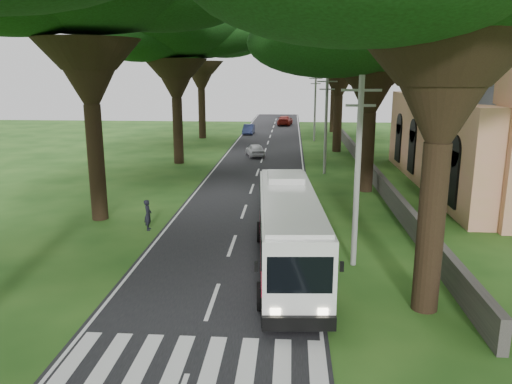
{
  "coord_description": "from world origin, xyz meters",
  "views": [
    {
      "loc": [
        2.75,
        -14.47,
        8.09
      ],
      "look_at": [
        1.01,
        9.98,
        2.2
      ],
      "focal_mm": 35.0,
      "sensor_mm": 36.0,
      "label": 1
    }
  ],
  "objects_px": {
    "church": "(510,119)",
    "pole_mid": "(326,122)",
    "coach_bus": "(289,229)",
    "distant_car_a": "(255,150)",
    "pole_far": "(315,106)",
    "distant_car_b": "(249,129)",
    "pedestrian": "(148,215)",
    "pole_near": "(358,170)",
    "distant_car_c": "(285,120)"
  },
  "relations": [
    {
      "from": "pole_near",
      "to": "distant_car_c",
      "type": "distance_m",
      "value": 58.64
    },
    {
      "from": "church",
      "to": "pole_mid",
      "type": "xyz_separation_m",
      "value": [
        -12.36,
        4.45,
        -0.73
      ]
    },
    {
      "from": "pole_near",
      "to": "pole_mid",
      "type": "bearing_deg",
      "value": 90.0
    },
    {
      "from": "pole_near",
      "to": "distant_car_c",
      "type": "height_order",
      "value": "pole_near"
    },
    {
      "from": "pole_near",
      "to": "pedestrian",
      "type": "bearing_deg",
      "value": 157.63
    },
    {
      "from": "pole_far",
      "to": "distant_car_b",
      "type": "bearing_deg",
      "value": 143.39
    },
    {
      "from": "distant_car_b",
      "to": "distant_car_a",
      "type": "bearing_deg",
      "value": -82.13
    },
    {
      "from": "pole_far",
      "to": "coach_bus",
      "type": "xyz_separation_m",
      "value": [
        -2.8,
        -40.67,
        -2.42
      ]
    },
    {
      "from": "distant_car_c",
      "to": "pole_mid",
      "type": "bearing_deg",
      "value": 101.02
    },
    {
      "from": "distant_car_a",
      "to": "distant_car_c",
      "type": "distance_m",
      "value": 30.39
    },
    {
      "from": "distant_car_c",
      "to": "coach_bus",
      "type": "bearing_deg",
      "value": 96.33
    },
    {
      "from": "pole_mid",
      "to": "coach_bus",
      "type": "relative_size",
      "value": 0.71
    },
    {
      "from": "church",
      "to": "distant_car_b",
      "type": "bearing_deg",
      "value": 124.14
    },
    {
      "from": "coach_bus",
      "to": "distant_car_a",
      "type": "height_order",
      "value": "coach_bus"
    },
    {
      "from": "pedestrian",
      "to": "distant_car_b",
      "type": "bearing_deg",
      "value": -12.64
    },
    {
      "from": "pedestrian",
      "to": "distant_car_a",
      "type": "bearing_deg",
      "value": -19.57
    },
    {
      "from": "church",
      "to": "distant_car_c",
      "type": "bearing_deg",
      "value": 110.67
    },
    {
      "from": "coach_bus",
      "to": "distant_car_a",
      "type": "relative_size",
      "value": 3.03
    },
    {
      "from": "pole_mid",
      "to": "distant_car_a",
      "type": "distance_m",
      "value": 10.88
    },
    {
      "from": "church",
      "to": "pole_near",
      "type": "distance_m",
      "value": 19.88
    },
    {
      "from": "distant_car_b",
      "to": "pedestrian",
      "type": "bearing_deg",
      "value": -91.33
    },
    {
      "from": "church",
      "to": "distant_car_a",
      "type": "height_order",
      "value": "church"
    },
    {
      "from": "church",
      "to": "distant_car_b",
      "type": "distance_m",
      "value": 37.42
    },
    {
      "from": "church",
      "to": "pedestrian",
      "type": "xyz_separation_m",
      "value": [
        -22.56,
        -11.35,
        -4.09
      ]
    },
    {
      "from": "coach_bus",
      "to": "pole_mid",
      "type": "bearing_deg",
      "value": 78.36
    },
    {
      "from": "church",
      "to": "coach_bus",
      "type": "bearing_deg",
      "value": -133.08
    },
    {
      "from": "pole_near",
      "to": "pedestrian",
      "type": "xyz_separation_m",
      "value": [
        -10.19,
        4.19,
        -3.36
      ]
    },
    {
      "from": "pole_mid",
      "to": "distant_car_b",
      "type": "distance_m",
      "value": 27.88
    },
    {
      "from": "pole_mid",
      "to": "pedestrian",
      "type": "distance_m",
      "value": 19.11
    },
    {
      "from": "pole_mid",
      "to": "pedestrian",
      "type": "bearing_deg",
      "value": -122.82
    },
    {
      "from": "pole_mid",
      "to": "pole_far",
      "type": "distance_m",
      "value": 20.0
    },
    {
      "from": "church",
      "to": "pole_mid",
      "type": "bearing_deg",
      "value": 160.19
    },
    {
      "from": "distant_car_a",
      "to": "pole_far",
      "type": "bearing_deg",
      "value": -132.68
    },
    {
      "from": "pole_near",
      "to": "pedestrian",
      "type": "relative_size",
      "value": 4.9
    },
    {
      "from": "distant_car_a",
      "to": "distant_car_b",
      "type": "height_order",
      "value": "distant_car_b"
    },
    {
      "from": "pedestrian",
      "to": "pole_near",
      "type": "bearing_deg",
      "value": -122.7
    },
    {
      "from": "coach_bus",
      "to": "pedestrian",
      "type": "relative_size",
      "value": 6.88
    },
    {
      "from": "distant_car_b",
      "to": "coach_bus",
      "type": "bearing_deg",
      "value": -82.12
    },
    {
      "from": "church",
      "to": "distant_car_a",
      "type": "bearing_deg",
      "value": 145.99
    },
    {
      "from": "pole_near",
      "to": "coach_bus",
      "type": "distance_m",
      "value": 3.76
    },
    {
      "from": "pole_far",
      "to": "distant_car_c",
      "type": "distance_m",
      "value": 19.12
    },
    {
      "from": "distant_car_c",
      "to": "pedestrian",
      "type": "xyz_separation_m",
      "value": [
        -6.38,
        -54.23,
        0.05
      ]
    },
    {
      "from": "pole_near",
      "to": "pole_far",
      "type": "xyz_separation_m",
      "value": [
        0.0,
        40.0,
        0.0
      ]
    },
    {
      "from": "church",
      "to": "pole_mid",
      "type": "height_order",
      "value": "church"
    },
    {
      "from": "pole_near",
      "to": "church",
      "type": "bearing_deg",
      "value": 51.5
    },
    {
      "from": "distant_car_a",
      "to": "distant_car_c",
      "type": "xyz_separation_m",
      "value": [
        2.49,
        30.28,
        0.1
      ]
    },
    {
      "from": "pole_near",
      "to": "pole_mid",
      "type": "height_order",
      "value": "same"
    },
    {
      "from": "coach_bus",
      "to": "church",
      "type": "bearing_deg",
      "value": 43.0
    },
    {
      "from": "pole_mid",
      "to": "pole_far",
      "type": "relative_size",
      "value": 1.0
    },
    {
      "from": "distant_car_b",
      "to": "pole_mid",
      "type": "bearing_deg",
      "value": -71.13
    }
  ]
}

